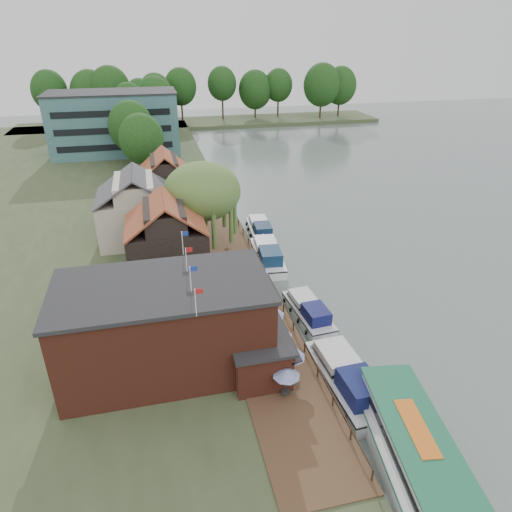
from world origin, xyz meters
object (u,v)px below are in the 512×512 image
cruiser_2 (268,253)px  umbrella_0 (286,383)px  cruiser_0 (346,375)px  hotel_block (115,123)px  umbrella_4 (258,301)px  cottage_a (166,237)px  umbrella_5 (256,279)px  cottage_b (136,206)px  cruiser_1 (309,309)px  umbrella_2 (279,343)px  umbrella_1 (290,364)px  pub (192,323)px  tour_boat (417,457)px  willow (203,208)px  umbrella_3 (271,321)px  swan (375,442)px  cottage_c (166,182)px  cruiser_3 (260,228)px

cruiser_2 → umbrella_0: bearing=-95.7°
cruiser_0 → cruiser_2: size_ratio=1.04×
hotel_block → umbrella_4: bearing=-77.6°
cottage_a → umbrella_5: bearing=-33.9°
umbrella_4 → umbrella_0: bearing=-93.3°
cottage_b → cruiser_1: (15.13, -20.04, -4.19)m
cottage_b → umbrella_2: 28.10m
hotel_block → umbrella_5: size_ratio=10.67×
umbrella_0 → umbrella_4: 10.91m
umbrella_1 → cruiser_0: bearing=-14.9°
cottage_a → cruiser_0: 23.17m
umbrella_4 → cruiser_2: umbrella_4 is taller
cruiser_0 → hotel_block: bearing=101.4°
cruiser_0 → cottage_a: bearing=118.4°
umbrella_2 → cruiser_0: (4.22, -3.69, -0.97)m
cruiser_0 → pub: bearing=154.4°
hotel_block → tour_boat: size_ratio=1.66×
cruiser_1 → cruiser_2: (-0.81, 11.94, 0.20)m
hotel_block → willow: size_ratio=2.44×
cottage_a → cruiser_0: (11.76, -19.57, -3.93)m
umbrella_0 → umbrella_3: 7.55m
willow → swan: size_ratio=23.69×
cruiser_0 → willow: bearing=103.9°
willow → cruiser_2: 8.98m
willow → umbrella_1: size_ratio=4.39×
cottage_a → cottage_b: size_ratio=0.90×
hotel_block → cruiser_2: 57.41m
cottage_c → cruiser_0: size_ratio=0.79×
umbrella_0 → umbrella_4: size_ratio=1.00×
hotel_block → cruiser_2: bearing=-71.3°
umbrella_5 → umbrella_0: bearing=-95.4°
cottage_c → cruiser_0: (10.76, -38.57, -3.93)m
hotel_block → umbrella_1: hotel_block is taller
cruiser_1 → tour_boat: tour_boat is taller
cottage_b → willow: willow is taller
umbrella_0 → cruiser_1: bearing=62.8°
cruiser_3 → tour_boat: size_ratio=0.61×
cottage_a → cruiser_0: size_ratio=0.80×
cottage_b → umbrella_2: cottage_b is taller
willow → cruiser_0: bearing=-73.5°
umbrella_3 → cottage_b: bearing=115.1°
umbrella_3 → cruiser_2: (3.62, 14.79, -1.03)m
cruiser_3 → swan: size_ratio=21.34×
swan → umbrella_4: bearing=105.2°
umbrella_2 → cruiser_2: umbrella_2 is taller
umbrella_5 → tour_boat: size_ratio=0.16×
umbrella_1 → umbrella_4: (-0.22, 8.99, 0.00)m
umbrella_2 → umbrella_5: (0.67, 10.36, 0.00)m
cottage_b → cottage_c: (4.00, 9.00, 0.00)m
cruiser_0 → swan: 5.39m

